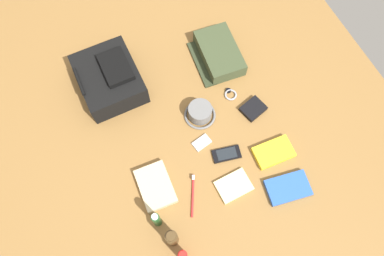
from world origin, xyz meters
The scene contains 16 objects.
ground_plane centered at (0.00, 0.00, -0.01)m, with size 2.64×2.02×0.02m, color brown.
backpack centered at (0.39, 0.26, 0.07)m, with size 0.34×0.28×0.16m.
toiletry_pouch centered at (0.32, -0.30, 0.04)m, with size 0.31×0.24×0.08m.
bucket_hat centered at (0.06, -0.07, 0.03)m, with size 0.15×0.15×0.08m.
sunscreen_spray centered at (-0.50, 0.27, 0.07)m, with size 0.04×0.04×0.14m.
cologne_bottle centered at (-0.42, 0.28, 0.08)m, with size 0.05×0.05×0.17m.
shampoo_bottle centered at (-0.33, 0.31, 0.08)m, with size 0.03×0.03×0.17m.
paperback_novel centered at (-0.43, -0.27, 0.01)m, with size 0.15×0.21×0.02m.
travel_guidebook centered at (-0.26, -0.30, 0.01)m, with size 0.12×0.18×0.03m.
cell_phone centered at (-0.17, -0.10, 0.01)m, with size 0.09×0.14×0.01m.
media_player centered at (-0.07, -0.02, 0.01)m, with size 0.07×0.09×0.01m.
wristwatch centered at (0.10, -0.26, 0.01)m, with size 0.07×0.06×0.01m.
toothbrush centered at (-0.27, 0.12, 0.01)m, with size 0.17×0.09×0.02m.
wallet centered at (-0.02, -0.32, 0.01)m, with size 0.09×0.11×0.02m, color black.
notepad centered at (-0.32, -0.06, 0.01)m, with size 0.11×0.15×0.02m, color beige.
folded_towel centered at (-0.18, 0.26, 0.02)m, with size 0.20×0.14×0.04m, color #C6B289.
Camera 1 is at (-0.58, 0.26, 1.60)m, focal length 33.65 mm.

